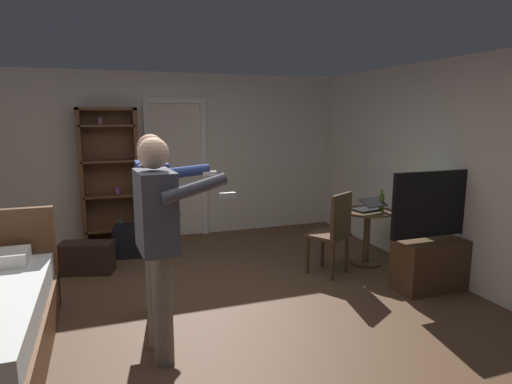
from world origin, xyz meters
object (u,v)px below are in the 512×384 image
at_px(bookshelf, 110,173).
at_px(side_table, 367,228).
at_px(bottle_on_table, 382,202).
at_px(tv_flatscreen, 436,252).
at_px(laptop, 368,207).
at_px(person_striped_shirt, 154,214).
at_px(suitcase_small, 87,258).
at_px(person_blue_shirt, 158,232).
at_px(suitcase_dark, 132,241).
at_px(wooden_chair, 334,230).

distance_m(bookshelf, side_table, 3.64).
height_order(bookshelf, bottle_on_table, bookshelf).
distance_m(tv_flatscreen, laptop, 0.99).
xyz_separation_m(bookshelf, person_striped_shirt, (0.32, -2.61, -0.06)).
bearing_deg(suitcase_small, person_blue_shirt, -58.24).
bearing_deg(tv_flatscreen, side_table, 105.99).
xyz_separation_m(suitcase_dark, suitcase_small, (-0.56, -0.50, -0.02)).
bearing_deg(laptop, person_striped_shirt, -167.23).
height_order(bookshelf, tv_flatscreen, bookshelf).
relative_size(side_table, person_blue_shirt, 0.41).
bearing_deg(bottle_on_table, suitcase_dark, 153.89).
xyz_separation_m(person_striped_shirt, suitcase_dark, (-0.10, 2.00, -0.80)).
xyz_separation_m(laptop, bottle_on_table, (0.16, -0.04, 0.06)).
height_order(tv_flatscreen, suitcase_small, tv_flatscreen).
relative_size(tv_flatscreen, person_blue_shirt, 0.76).
bearing_deg(person_striped_shirt, bottle_on_table, 11.33).
relative_size(laptop, person_striped_shirt, 0.22).
bearing_deg(person_blue_shirt, person_striped_shirt, 85.83).
bearing_deg(person_blue_shirt, suitcase_small, 105.94).
relative_size(side_table, wooden_chair, 0.71).
bearing_deg(person_blue_shirt, tv_flatscreen, 6.90).
xyz_separation_m(laptop, suitcase_dark, (-2.76, 1.40, -0.55)).
relative_size(laptop, person_blue_shirt, 0.22).
relative_size(side_table, suitcase_dark, 1.54).
distance_m(bookshelf, bottle_on_table, 3.76).
xyz_separation_m(tv_flatscreen, wooden_chair, (-0.85, 0.74, 0.14)).
bearing_deg(person_striped_shirt, suitcase_dark, 92.73).
distance_m(bottle_on_table, person_striped_shirt, 2.89).
height_order(bookshelf, suitcase_small, bookshelf).
bearing_deg(bottle_on_table, tv_flatscreen, -81.58).
bearing_deg(tv_flatscreen, person_striped_shirt, 174.61).
relative_size(person_blue_shirt, suitcase_dark, 3.77).
bearing_deg(suitcase_small, wooden_chair, -4.76).
bearing_deg(bottle_on_table, side_table, 150.26).
bearing_deg(suitcase_dark, tv_flatscreen, -26.27).
height_order(tv_flatscreen, wooden_chair, tv_flatscreen).
bearing_deg(person_striped_shirt, suitcase_small, 113.72).
xyz_separation_m(bottle_on_table, suitcase_dark, (-2.92, 1.43, -0.61)).
bearing_deg(person_blue_shirt, suitcase_dark, 91.06).
bearing_deg(wooden_chair, tv_flatscreen, -40.91).
bearing_deg(wooden_chair, side_table, 17.69).
relative_size(side_table, suitcase_small, 1.13).
height_order(bookshelf, laptop, bookshelf).
distance_m(bookshelf, tv_flatscreen, 4.41).
xyz_separation_m(laptop, person_striped_shirt, (-2.67, -0.60, 0.25)).
distance_m(tv_flatscreen, person_blue_shirt, 3.08).
xyz_separation_m(person_striped_shirt, suitcase_small, (-0.66, 1.50, -0.81)).
distance_m(wooden_chair, suitcase_dark, 2.70).
xyz_separation_m(tv_flatscreen, laptop, (-0.29, 0.88, 0.34)).
height_order(bookshelf, person_blue_shirt, bookshelf).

